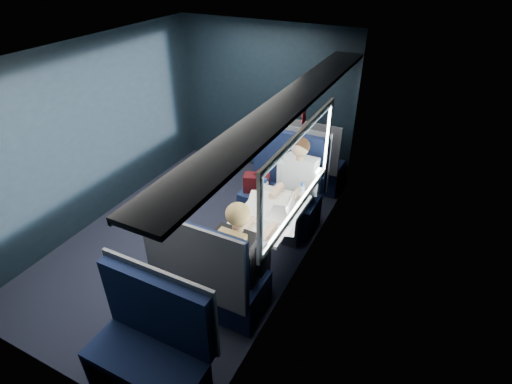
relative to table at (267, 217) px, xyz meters
The scene contains 13 objects.
ground 1.23m from the table, behind, with size 2.80×4.20×0.01m, color black.
room_shell 1.30m from the table, behind, with size 3.00×4.40×2.40m.
table is the anchor object (origin of this frame).
seat_bay_near 0.92m from the table, 102.69° to the left, with size 1.04×0.62×1.26m.
seat_bay_far 0.93m from the table, 101.78° to the right, with size 1.04×0.62×1.26m.
seat_row_front 1.82m from the table, 95.80° to the left, with size 1.04×0.51×1.16m.
seat_row_back 1.82m from the table, 95.80° to the right, with size 1.04×0.51×1.16m.
man 0.70m from the table, 84.48° to the left, with size 0.53×0.56×1.32m.
woman 0.71m from the table, 84.55° to the right, with size 0.53×0.56×1.32m.
papers 0.09m from the table, 11.21° to the left, with size 0.56×0.80×0.01m, color white.
laptop 0.26m from the table, ahead, with size 0.30×0.36×0.24m.
bottle_small 0.49m from the table, 57.83° to the left, with size 0.06×0.06×0.22m.
cup 0.50m from the table, 55.12° to the left, with size 0.07×0.07×0.10m, color white.
Camera 1 is at (2.51, -3.22, 3.24)m, focal length 28.00 mm.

